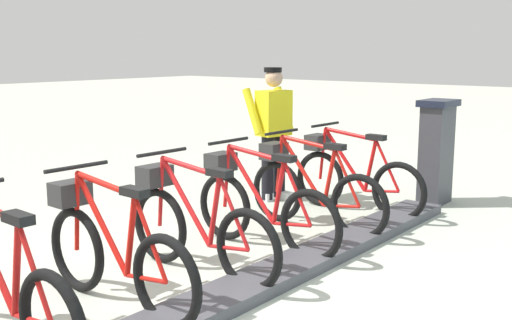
{
  "coord_description": "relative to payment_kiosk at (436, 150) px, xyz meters",
  "views": [
    {
      "loc": [
        -2.91,
        2.88,
        1.87
      ],
      "look_at": [
        0.5,
        -1.33,
        0.9
      ],
      "focal_mm": 43.25,
      "sensor_mm": 36.0,
      "label": 1
    }
  ],
  "objects": [
    {
      "name": "ground_plane",
      "position": [
        -0.05,
        4.28,
        -0.67
      ],
      "size": [
        60.0,
        60.0,
        0.0
      ],
      "primitive_type": "plane",
      "color": "#B9BEAB"
    },
    {
      "name": "dock_rail_base",
      "position": [
        -0.05,
        4.28,
        -0.62
      ],
      "size": [
        0.44,
        7.71,
        0.1
      ],
      "primitive_type": "cube",
      "color": "#47474C",
      "rests_on": "ground"
    },
    {
      "name": "payment_kiosk",
      "position": [
        0.0,
        0.0,
        0.0
      ],
      "size": [
        0.36,
        0.52,
        1.28
      ],
      "color": "#38383D",
      "rests_on": "ground"
    },
    {
      "name": "bike_docked_0",
      "position": [
        0.57,
        1.02,
        -0.24
      ],
      "size": [
        1.72,
        0.54,
        1.02
      ],
      "color": "black",
      "rests_on": "ground"
    },
    {
      "name": "bike_docked_1",
      "position": [
        0.57,
        1.88,
        -0.24
      ],
      "size": [
        1.72,
        0.54,
        1.02
      ],
      "color": "black",
      "rests_on": "ground"
    },
    {
      "name": "bike_docked_2",
      "position": [
        0.57,
        2.75,
        -0.24
      ],
      "size": [
        1.72,
        0.54,
        1.02
      ],
      "color": "black",
      "rests_on": "ground"
    },
    {
      "name": "bike_docked_3",
      "position": [
        0.57,
        3.61,
        -0.24
      ],
      "size": [
        1.72,
        0.54,
        1.02
      ],
      "color": "black",
      "rests_on": "ground"
    },
    {
      "name": "bike_docked_4",
      "position": [
        0.57,
        4.48,
        -0.24
      ],
      "size": [
        1.72,
        0.54,
        1.02
      ],
      "color": "black",
      "rests_on": "ground"
    },
    {
      "name": "worker_near_rack",
      "position": [
        1.67,
        1.1,
        0.24
      ],
      "size": [
        0.54,
        0.67,
        1.66
      ],
      "color": "white",
      "rests_on": "ground"
    }
  ]
}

